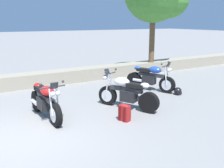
{
  "coord_description": "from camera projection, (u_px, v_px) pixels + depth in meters",
  "views": [
    {
      "loc": [
        -0.96,
        -5.85,
        2.67
      ],
      "look_at": [
        3.18,
        1.2,
        0.65
      ],
      "focal_mm": 41.47,
      "sensor_mm": 36.0,
      "label": 1
    }
  ],
  "objects": [
    {
      "name": "motorcycle_white_centre",
      "position": [
        127.0,
        93.0,
        7.97
      ],
      "size": [
        1.16,
        1.9,
        1.18
      ],
      "color": "black",
      "rests_on": "ground"
    },
    {
      "name": "rider_backpack",
      "position": [
        125.0,
        112.0,
        7.02
      ],
      "size": [
        0.32,
        0.34,
        0.47
      ],
      "color": "#A31E1E",
      "rests_on": "ground"
    },
    {
      "name": "ground_plane",
      "position": [
        20.0,
        138.0,
        6.01
      ],
      "size": [
        120.0,
        120.0,
        0.0
      ],
      "primitive_type": "plane",
      "color": "gray"
    },
    {
      "name": "motorcycle_red_near_left",
      "position": [
        46.0,
        101.0,
        7.15
      ],
      "size": [
        0.67,
        2.07,
        1.18
      ],
      "color": "black",
      "rests_on": "ground"
    },
    {
      "name": "rider_helmet",
      "position": [
        178.0,
        91.0,
        9.5
      ],
      "size": [
        0.28,
        0.28,
        0.28
      ],
      "color": "black",
      "rests_on": "ground"
    },
    {
      "name": "motorcycle_blue_far_right",
      "position": [
        151.0,
        78.0,
        10.06
      ],
      "size": [
        1.06,
        1.95,
        1.18
      ],
      "color": "black",
      "rests_on": "ground"
    }
  ]
}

